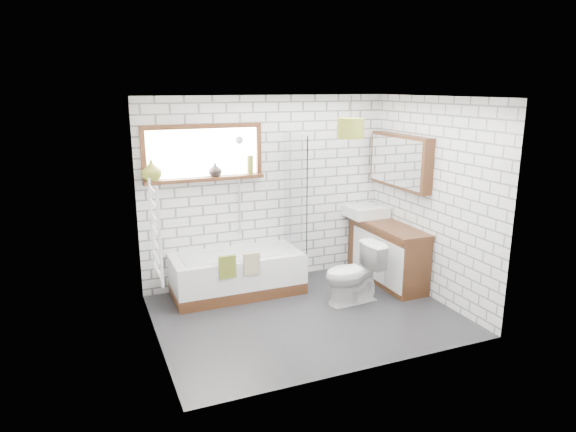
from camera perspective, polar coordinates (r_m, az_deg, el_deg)
name	(u,v)px	position (r m, az deg, el deg)	size (l,w,h in m)	color
floor	(306,315)	(6.15, 2.01, -10.97)	(3.40, 2.60, 0.01)	#242427
ceiling	(308,97)	(5.56, 2.24, 13.13)	(3.40, 2.60, 0.01)	white
wall_back	(267,190)	(6.90, -2.39, 2.85)	(3.40, 0.01, 2.50)	white
wall_front	(368,244)	(4.61, 8.88, -3.11)	(3.40, 0.01, 2.50)	white
wall_left	(151,227)	(5.27, -15.00, -1.24)	(0.01, 2.60, 2.50)	white
wall_right	(432,199)	(6.60, 15.71, 1.80)	(0.01, 2.60, 2.50)	white
window	(203,153)	(6.53, -9.37, 6.91)	(1.52, 0.16, 0.68)	#391E10
towel_radiator	(156,232)	(5.29, -14.49, -1.72)	(0.06, 0.52, 1.00)	white
mirror_cabinet	(400,161)	(6.96, 12.34, 5.97)	(0.16, 1.20, 0.70)	#391E10
shower_riser	(239,186)	(6.72, -5.48, 3.35)	(0.02, 0.02, 1.30)	silver
bathtub	(238,274)	(6.67, -5.62, -6.40)	(1.66, 0.73, 0.54)	white
shower_screen	(295,191)	(6.65, 0.84, 2.75)	(0.02, 0.72, 1.50)	white
towel_green	(227,267)	(6.20, -6.76, -5.64)	(0.20, 0.06, 0.28)	olive
towel_beige	(252,264)	(6.28, -4.07, -5.30)	(0.21, 0.05, 0.27)	tan
vanity	(387,253)	(7.14, 10.91, -4.03)	(0.46, 1.41, 0.81)	#391E10
basin	(366,211)	(7.37, 8.68, 0.53)	(0.53, 0.46, 0.15)	white
tap	(376,206)	(7.43, 9.75, 1.10)	(0.03, 0.03, 0.18)	silver
toilet	(353,274)	(6.39, 7.28, -6.36)	(0.73, 0.42, 0.75)	white
vase_olive	(152,172)	(6.41, -14.91, 4.74)	(0.24, 0.24, 0.25)	olive
vase_dark	(215,171)	(6.57, -8.08, 4.96)	(0.17, 0.17, 0.18)	black
bottle	(250,166)	(6.69, -4.22, 5.52)	(0.08, 0.08, 0.24)	olive
pendant	(350,128)	(6.54, 6.96, 9.65)	(0.34, 0.34, 0.25)	olive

